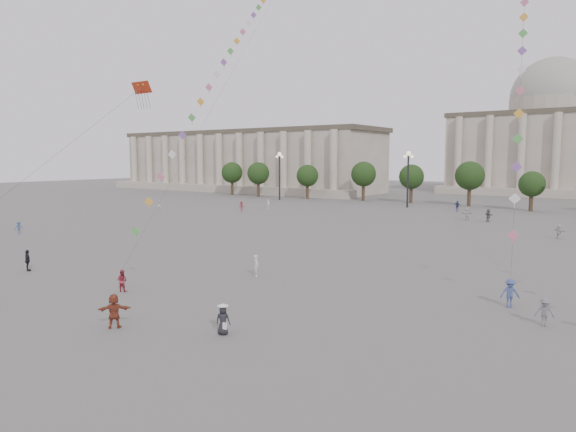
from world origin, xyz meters
The scene contains 23 objects.
ground centered at (0.00, 0.00, 0.00)m, with size 360.00×360.00×0.00m, color #575552.
hall_west centered at (-75.00, 93.89, 8.43)m, with size 84.00×26.22×17.20m.
hall_central centered at (0.00, 129.22, 14.23)m, with size 48.30×34.30×35.50m.
tree_row centered at (0.00, 78.00, 5.39)m, with size 137.12×5.12×8.00m.
lamp_post_far_west centered at (-45.00, 70.00, 7.35)m, with size 2.00×0.90×10.65m.
lamp_post_mid_west centered at (-15.00, 70.00, 7.35)m, with size 2.00×0.90×10.65m.
person_crowd_0 centered at (-4.98, 68.00, 0.97)m, with size 1.13×0.47×1.94m, color #394581.
person_crowd_1 centered at (-48.92, 39.00, 0.84)m, with size 0.81×0.63×1.68m, color white.
person_crowd_2 centered at (-36.02, 46.39, 0.89)m, with size 1.15×0.66×1.77m, color maroon.
person_crowd_4 centered at (0.13, 56.10, 0.96)m, with size 1.78×0.57×1.92m, color silver.
person_crowd_5 centered at (-40.93, 9.92, 0.79)m, with size 1.02×0.58×1.58m, color #38537F.
person_crowd_6 centered at (18.04, 8.77, 0.79)m, with size 1.02×0.59×1.58m, color slate.
person_crowd_7 centered at (14.08, 44.28, 0.84)m, with size 1.56×0.50×1.68m, color silver.
person_crowd_10 centered at (-35.27, 53.18, 0.82)m, with size 0.60×0.39×1.64m, color silver.
person_crowd_12 centered at (3.24, 56.07, 0.96)m, with size 1.78×0.57×1.92m, color slate.
person_crowd_13 centered at (-2.69, 9.03, 0.85)m, with size 0.62×0.41×1.70m, color silver.
tourist_1 centered at (-19.32, -0.47, 0.89)m, with size 1.04×0.43×1.78m, color black.
tourist_2 centered at (-1.26, -5.24, 0.96)m, with size 1.78×0.57×1.92m, color brown.
kite_flyer_0 centered at (-7.42, -0.10, 0.77)m, with size 0.75×0.59×1.55m, color maroon.
kite_flyer_1 centered at (15.65, 11.50, 0.91)m, with size 1.18×0.68×1.82m, color #394A82.
hat_person centered at (4.36, -2.58, 0.84)m, with size 0.90×0.77×1.69m.
dragon_kite centered at (-15.76, 8.67, 14.81)m, with size 4.69×8.07×22.15m.
kite_train_west centered at (-17.12, 25.74, 24.26)m, with size 18.83×48.36×67.33m.
Camera 1 is at (22.36, -22.10, 9.31)m, focal length 32.00 mm.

